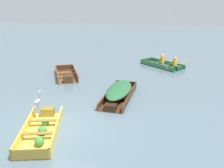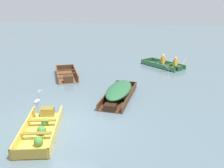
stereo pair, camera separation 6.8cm
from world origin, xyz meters
name	(u,v)px [view 1 (the left image)]	position (x,y,z in m)	size (l,w,h in m)	color
ground_plane	(58,126)	(0.00, 0.00, 0.00)	(80.00, 80.00, 0.00)	slate
dinghy_yellow_foreground	(42,129)	(-0.33, -0.60, 0.14)	(2.04, 3.31, 0.36)	#E5BC47
skiff_dark_varnish_near_moored	(119,91)	(1.61, 3.21, 0.34)	(1.17, 3.45, 0.61)	#4C2D19
skiff_wooden_brown_mid_moored	(67,75)	(-2.14, 5.68, 0.15)	(2.32, 2.96, 0.41)	brown
rowboat_green_with_crew	(164,65)	(3.45, 9.60, 0.17)	(3.18, 3.04, 0.88)	#387047
heron_on_dinghy	(38,101)	(-0.88, 0.20, 0.83)	(0.21, 0.46, 0.84)	olive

